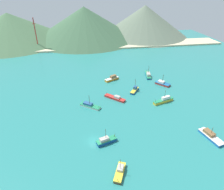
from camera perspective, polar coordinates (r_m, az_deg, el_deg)
name	(u,v)px	position (r m, az deg, el deg)	size (l,w,h in m)	color
ground	(88,98)	(93.97, -6.92, -0.83)	(260.00, 280.00, 0.50)	teal
fishing_boat_0	(135,90)	(98.71, 6.65, 1.50)	(5.97, 7.24, 6.70)	#14478C
fishing_boat_1	(115,98)	(91.49, 0.96, -0.84)	(9.30, 9.01, 2.02)	red
fishing_boat_2	(112,78)	(109.92, 0.03, 4.86)	(8.54, 6.03, 2.63)	orange
fishing_boat_3	(106,141)	(67.96, -1.75, -13.21)	(7.40, 4.28, 6.00)	#14478C
fishing_boat_5	(90,105)	(86.38, -6.53, -3.06)	(9.29, 7.77, 5.79)	silver
fishing_boat_6	(211,136)	(78.09, 26.87, -10.61)	(5.06, 9.89, 4.53)	#1E5BA8
fishing_boat_7	(148,75)	(116.87, 10.51, 5.85)	(4.53, 11.45, 6.62)	#14478C
fishing_boat_8	(120,172)	(59.65, 2.32, -21.52)	(4.87, 7.29, 5.47)	brown
fishing_boat_9	(164,100)	(92.06, 14.91, -1.49)	(10.50, 4.95, 6.13)	gold
fishing_boat_10	(162,83)	(108.21, 14.53, 3.32)	(7.57, 8.01, 5.84)	red
beach_strip	(82,47)	(172.97, -8.63, 13.79)	(247.00, 20.17, 1.20)	beige
hill_west	(10,27)	(211.94, -27.74, 17.14)	(106.66, 106.66, 24.98)	#476B47
hill_central	(85,23)	(200.35, -8.03, 20.11)	(100.74, 100.74, 29.20)	#3D6042
hill_east	(144,21)	(211.82, 9.44, 20.56)	(87.53, 87.53, 29.48)	#60705B
radio_tower	(36,34)	(173.90, -21.41, 16.36)	(2.48, 1.99, 24.84)	#B7332D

